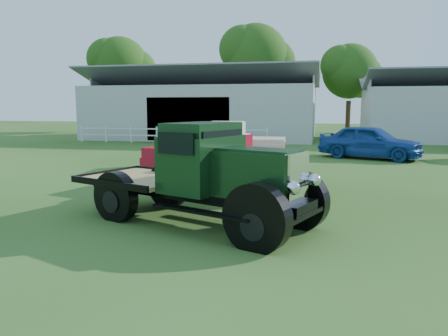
% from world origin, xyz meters
% --- Properties ---
extents(ground, '(120.00, 120.00, 0.00)m').
position_xyz_m(ground, '(0.00, 0.00, 0.00)').
color(ground, '#24480E').
extents(shed_left, '(18.80, 10.20, 5.60)m').
position_xyz_m(shed_left, '(-7.00, 26.00, 2.80)').
color(shed_left, '#B2B2B2').
rests_on(shed_left, ground).
extents(fence_rail, '(14.20, 0.16, 1.20)m').
position_xyz_m(fence_rail, '(-8.00, 20.00, 0.60)').
color(fence_rail, white).
rests_on(fence_rail, ground).
extents(tree_a, '(6.30, 6.30, 10.50)m').
position_xyz_m(tree_a, '(-18.00, 33.00, 5.25)').
color(tree_a, '#235910').
rests_on(tree_a, ground).
extents(tree_b, '(6.90, 6.90, 11.50)m').
position_xyz_m(tree_b, '(-4.00, 34.00, 5.75)').
color(tree_b, '#235910').
rests_on(tree_b, ground).
extents(tree_c, '(5.40, 5.40, 9.00)m').
position_xyz_m(tree_c, '(5.00, 33.00, 4.50)').
color(tree_c, '#235910').
rests_on(tree_c, ground).
extents(vintage_flatbed, '(6.20, 4.24, 2.28)m').
position_xyz_m(vintage_flatbed, '(-0.04, -0.41, 1.14)').
color(vintage_flatbed, '#133317').
rests_on(vintage_flatbed, ground).
extents(red_pickup, '(5.26, 3.08, 1.80)m').
position_xyz_m(red_pickup, '(-0.44, 3.37, 0.90)').
color(red_pickup, red).
rests_on(red_pickup, ground).
extents(white_pickup, '(5.47, 2.40, 1.97)m').
position_xyz_m(white_pickup, '(-1.38, 8.11, 0.98)').
color(white_pickup, beige).
rests_on(white_pickup, ground).
extents(misc_car_blue, '(5.43, 3.79, 1.72)m').
position_xyz_m(misc_car_blue, '(5.06, 13.44, 0.86)').
color(misc_car_blue, navy).
rests_on(misc_car_blue, ground).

